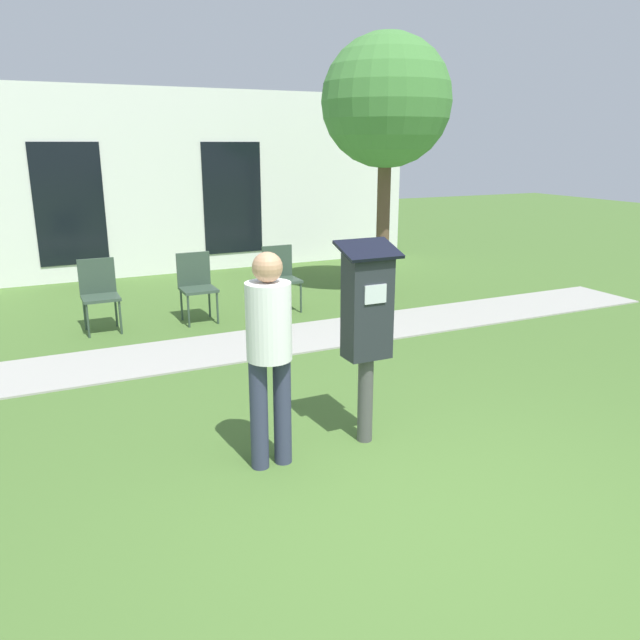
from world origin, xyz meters
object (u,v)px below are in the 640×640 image
(parking_meter, at_px, (367,317))
(outdoor_chair_right, at_px, (280,273))
(person_standing, at_px, (269,344))
(outdoor_chair_middle, at_px, (196,281))
(outdoor_chair_left, at_px, (99,289))

(parking_meter, relative_size, outdoor_chair_right, 1.77)
(person_standing, bearing_deg, outdoor_chair_middle, 60.00)
(outdoor_chair_left, relative_size, outdoor_chair_right, 1.00)
(outdoor_chair_left, height_order, outdoor_chair_middle, same)
(outdoor_chair_left, distance_m, outdoor_chair_right, 2.42)
(parking_meter, xyz_separation_m, person_standing, (-0.81, -0.05, -0.09))
(parking_meter, relative_size, outdoor_chair_left, 1.77)
(outdoor_chair_left, bearing_deg, outdoor_chair_middle, 7.53)
(outdoor_chair_middle, relative_size, outdoor_chair_right, 1.00)
(outdoor_chair_right, bearing_deg, parking_meter, -113.85)
(parking_meter, xyz_separation_m, outdoor_chair_middle, (-0.29, 4.00, -0.49))
(person_standing, bearing_deg, outdoor_chair_right, 44.45)
(person_standing, bearing_deg, outdoor_chair_left, 76.80)
(person_standing, distance_m, outdoor_chair_middle, 4.10)
(outdoor_chair_left, xyz_separation_m, outdoor_chair_right, (2.42, -0.02, 0.00))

